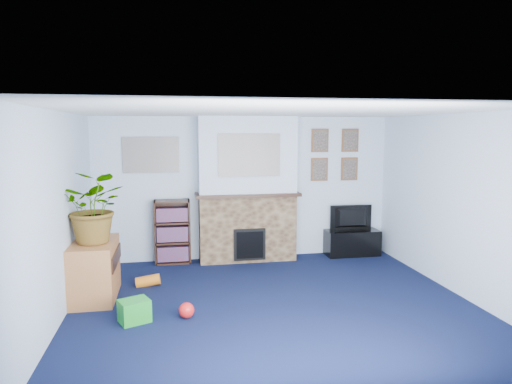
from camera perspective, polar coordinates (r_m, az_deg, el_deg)
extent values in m
cube|color=black|center=(5.89, 2.25, -13.95)|extent=(5.00, 4.50, 0.01)
cube|color=white|center=(5.48, 2.39, 10.06)|extent=(5.00, 4.50, 0.01)
cube|color=silver|center=(7.75, -1.33, 0.49)|extent=(5.00, 0.04, 2.40)
cube|color=silver|center=(3.46, 10.61, -8.81)|extent=(5.00, 0.04, 2.40)
cube|color=silver|center=(5.58, -23.63, -3.00)|extent=(0.04, 4.50, 2.40)
cube|color=silver|center=(6.57, 24.10, -1.49)|extent=(0.04, 4.50, 2.40)
cube|color=brown|center=(7.66, -1.08, -4.52)|extent=(1.60, 0.40, 1.10)
cube|color=brown|center=(7.50, -1.10, 4.48)|extent=(1.60, 0.40, 1.30)
cube|color=brown|center=(7.53, -1.05, -0.29)|extent=(1.72, 0.50, 0.05)
cube|color=brown|center=(7.52, -0.82, -6.57)|extent=(0.52, 0.08, 0.52)
cube|color=brown|center=(7.48, -0.76, -6.64)|extent=(0.44, 0.02, 0.44)
cube|color=gray|center=(7.29, -0.83, 4.62)|extent=(1.00, 0.03, 0.68)
cube|color=gray|center=(7.60, -12.99, 4.55)|extent=(0.90, 0.03, 0.58)
cube|color=brown|center=(7.98, 7.99, 6.39)|extent=(0.30, 0.03, 0.40)
cube|color=brown|center=(8.17, 11.68, 6.34)|extent=(0.30, 0.03, 0.40)
cube|color=brown|center=(8.00, 7.93, 2.81)|extent=(0.30, 0.03, 0.40)
cube|color=brown|center=(8.19, 11.59, 2.84)|extent=(0.30, 0.03, 0.40)
cube|color=black|center=(8.22, 11.91, -6.17)|extent=(0.93, 0.39, 0.44)
imported|color=black|center=(8.14, 11.94, -3.19)|extent=(0.75, 0.12, 0.43)
cube|color=black|center=(7.75, -10.40, -4.70)|extent=(0.58, 0.02, 1.05)
cube|color=black|center=(7.63, -12.47, -4.95)|extent=(0.03, 0.28, 1.05)
cube|color=black|center=(7.63, -8.32, -4.85)|extent=(0.03, 0.28, 1.05)
cube|color=black|center=(7.75, -10.31, -8.59)|extent=(0.56, 0.28, 0.03)
cube|color=black|center=(7.66, -10.37, -6.18)|extent=(0.56, 0.28, 0.03)
cube|color=black|center=(7.59, -10.43, -3.76)|extent=(0.56, 0.28, 0.03)
cube|color=black|center=(7.53, -10.49, -1.11)|extent=(0.56, 0.28, 0.03)
cube|color=black|center=(7.70, -10.33, -7.50)|extent=(0.50, 0.22, 0.24)
cube|color=black|center=(7.62, -10.39, -5.10)|extent=(0.50, 0.22, 0.24)
cube|color=black|center=(7.56, -10.45, -2.74)|extent=(0.50, 0.22, 0.22)
cube|color=#A96636|center=(6.37, -19.51, -9.37)|extent=(0.54, 0.97, 0.75)
imported|color=#26661E|center=(6.13, -19.48, -1.76)|extent=(0.97, 0.89, 0.92)
cube|color=gold|center=(7.49, -1.45, 0.40)|extent=(0.10, 0.06, 0.14)
cylinder|color=#B2BFC6|center=(7.56, 1.54, 0.54)|extent=(0.05, 0.05, 0.17)
sphere|color=gray|center=(7.43, -5.63, 0.26)|extent=(0.13, 0.13, 0.13)
cylinder|color=blue|center=(7.65, 4.13, 0.45)|extent=(0.07, 0.07, 0.13)
cube|color=#198C26|center=(5.55, -14.97, -14.06)|extent=(0.40, 0.37, 0.26)
sphere|color=red|center=(5.55, -8.68, -14.44)|extent=(0.18, 0.18, 0.18)
cube|color=blue|center=(5.71, -14.75, -13.77)|extent=(0.18, 0.18, 0.19)
cylinder|color=orange|center=(6.71, -13.33, -10.77)|extent=(0.35, 0.16, 0.20)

